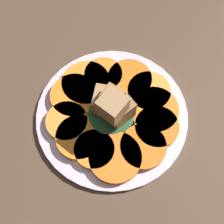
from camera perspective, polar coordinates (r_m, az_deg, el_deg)
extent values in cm
cube|color=#4C3828|center=(60.12, 0.00, -1.18)|extent=(120.00, 120.00, 2.00)
cylinder|color=silver|center=(58.74, 0.00, -0.62)|extent=(28.44, 28.44, 1.00)
cylinder|color=white|center=(58.69, 0.00, -0.60)|extent=(22.75, 22.75, 1.00)
cylinder|color=orange|center=(56.14, -6.01, -4.64)|extent=(8.41, 8.41, 1.35)
cylinder|color=orange|center=(55.23, -3.26, -6.88)|extent=(7.15, 7.15, 1.35)
cylinder|color=orange|center=(54.76, 0.57, -8.29)|extent=(9.29, 9.29, 1.35)
cylinder|color=orange|center=(55.56, 5.70, -6.35)|extent=(8.24, 8.24, 1.35)
cylinder|color=orange|center=(57.07, 8.16, -2.75)|extent=(8.06, 8.06, 1.35)
cylinder|color=orange|center=(58.30, 7.68, 0.36)|extent=(9.15, 9.15, 1.35)
cylinder|color=orange|center=(59.85, 6.76, 3.72)|extent=(8.24, 8.24, 1.35)
cylinder|color=orange|center=(60.77, 3.22, 5.92)|extent=(8.64, 8.64, 1.35)
cylinder|color=orange|center=(61.21, -1.59, 6.76)|extent=(7.42, 7.42, 1.35)
cylinder|color=orange|center=(60.49, -4.75, 5.24)|extent=(9.41, 9.41, 1.35)
cylinder|color=orange|center=(59.46, -6.89, 2.95)|extent=(9.04, 9.04, 1.35)
cylinder|color=orange|center=(57.49, -8.25, -1.73)|extent=(7.64, 7.64, 1.35)
ellipsoid|color=#235128|center=(57.26, 0.00, 0.00)|extent=(9.87, 8.89, 2.01)
cube|color=#9E754C|center=(54.76, -1.03, 2.08)|extent=(5.54, 5.54, 4.25)
cube|color=brown|center=(53.87, 0.92, 0.30)|extent=(5.57, 5.57, 4.44)
cube|color=#9E754C|center=(54.80, 0.52, 1.55)|extent=(5.11, 5.11, 3.73)
cube|color=olive|center=(51.96, 0.21, 2.50)|extent=(3.24, 3.24, 3.20)
cube|color=#9E754C|center=(49.99, 0.09, 1.08)|extent=(4.38, 4.38, 4.03)
cube|color=silver|center=(59.11, -7.75, 0.94)|extent=(12.41, 1.52, 0.40)
cube|color=silver|center=(61.27, -3.74, 5.78)|extent=(1.58, 2.36, 0.40)
cube|color=silver|center=(62.83, -2.72, 8.31)|extent=(4.89, 0.47, 0.40)
cube|color=silver|center=(62.60, -2.22, 8.02)|extent=(4.89, 0.47, 0.40)
cube|color=silver|center=(62.39, -1.72, 7.72)|extent=(4.89, 0.47, 0.40)
cube|color=silver|center=(62.17, -1.22, 7.42)|extent=(4.89, 0.47, 0.40)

